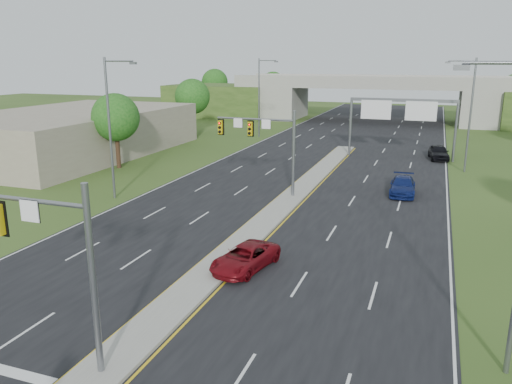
{
  "coord_description": "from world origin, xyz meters",
  "views": [
    {
      "loc": [
        10.37,
        -12.65,
        10.79
      ],
      "look_at": [
        0.44,
        14.96,
        3.0
      ],
      "focal_mm": 35.0,
      "sensor_mm": 36.0,
      "label": 1
    }
  ],
  "objects": [
    {
      "name": "signal_mast_far",
      "position": [
        -2.26,
        24.93,
        4.73
      ],
      "size": [
        6.62,
        0.6,
        7.0
      ],
      "color": "slate",
      "rests_on": "ground"
    },
    {
      "name": "median",
      "position": [
        0.0,
        23.0,
        0.1
      ],
      "size": [
        2.0,
        54.0,
        0.16
      ],
      "primitive_type": "cube",
      "color": "gray",
      "rests_on": "road"
    },
    {
      "name": "car_far_b",
      "position": [
        8.28,
        28.96,
        0.73
      ],
      "size": [
        2.18,
        4.96,
        1.42
      ],
      "primitive_type": "imported",
      "rotation": [
        0.0,
        0.0,
        0.04
      ],
      "color": "#0D1A53",
      "rests_on": "road"
    },
    {
      "name": "car_far_a",
      "position": [
        1.5,
        10.33,
        0.65
      ],
      "size": [
        2.99,
        4.9,
        1.27
      ],
      "primitive_type": "imported",
      "rotation": [
        0.0,
        0.0,
        -0.2
      ],
      "color": "maroon",
      "rests_on": "road"
    },
    {
      "name": "commercial_building",
      "position": [
        -30.0,
        35.0,
        2.5
      ],
      "size": [
        18.0,
        30.0,
        5.0
      ],
      "primitive_type": "cube",
      "color": "gray",
      "rests_on": "ground"
    },
    {
      "name": "tree_back_a",
      "position": [
        -38.0,
        94.0,
        5.84
      ],
      "size": [
        6.0,
        6.0,
        8.85
      ],
      "color": "#382316",
      "rests_on": "ground"
    },
    {
      "name": "ground",
      "position": [
        0.0,
        0.0,
        0.0
      ],
      "size": [
        240.0,
        240.0,
        0.0
      ],
      "primitive_type": "plane",
      "color": "#2F491A",
      "rests_on": "ground"
    },
    {
      "name": "lightpole_l_far",
      "position": [
        -13.3,
        55.0,
        6.1
      ],
      "size": [
        2.85,
        0.25,
        11.0
      ],
      "color": "slate",
      "rests_on": "ground"
    },
    {
      "name": "sign_gantry",
      "position": [
        6.68,
        44.92,
        5.24
      ],
      "size": [
        11.58,
        0.44,
        6.67
      ],
      "color": "slate",
      "rests_on": "ground"
    },
    {
      "name": "lane_markings",
      "position": [
        -0.6,
        28.91,
        0.02
      ],
      "size": [
        23.72,
        160.0,
        0.01
      ],
      "color": "gold",
      "rests_on": "road"
    },
    {
      "name": "tree_back_b",
      "position": [
        -24.0,
        94.0,
        5.51
      ],
      "size": [
        5.6,
        5.6,
        8.32
      ],
      "color": "#382316",
      "rests_on": "ground"
    },
    {
      "name": "lightpole_l_mid",
      "position": [
        -13.3,
        20.0,
        6.1
      ],
      "size": [
        2.85,
        0.25,
        11.0
      ],
      "color": "slate",
      "rests_on": "ground"
    },
    {
      "name": "lightpole_r_far",
      "position": [
        13.3,
        40.0,
        6.1
      ],
      "size": [
        2.85,
        0.25,
        11.0
      ],
      "color": "slate",
      "rests_on": "ground"
    },
    {
      "name": "tree_l_mid",
      "position": [
        -24.0,
        55.0,
        5.51
      ],
      "size": [
        5.2,
        5.2,
        8.12
      ],
      "color": "#382316",
      "rests_on": "ground"
    },
    {
      "name": "overpass",
      "position": [
        0.0,
        80.0,
        3.55
      ],
      "size": [
        80.0,
        14.0,
        8.1
      ],
      "color": "gray",
      "rests_on": "ground"
    },
    {
      "name": "car_far_c",
      "position": [
        11.0,
        45.94,
        0.82
      ],
      "size": [
        2.54,
        4.93,
        1.61
      ],
      "primitive_type": "imported",
      "rotation": [
        0.0,
        0.0,
        0.14
      ],
      "color": "black",
      "rests_on": "road"
    },
    {
      "name": "road",
      "position": [
        0.0,
        35.0,
        0.01
      ],
      "size": [
        24.0,
        160.0,
        0.02
      ],
      "primitive_type": "cube",
      "color": "black",
      "rests_on": "ground"
    },
    {
      "name": "tree_l_near",
      "position": [
        -20.0,
        30.0,
        5.18
      ],
      "size": [
        4.8,
        4.8,
        7.6
      ],
      "color": "#382316",
      "rests_on": "ground"
    },
    {
      "name": "signal_mast_near",
      "position": [
        -2.26,
        -0.07,
        4.73
      ],
      "size": [
        6.62,
        0.6,
        7.0
      ],
      "color": "slate",
      "rests_on": "ground"
    }
  ]
}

